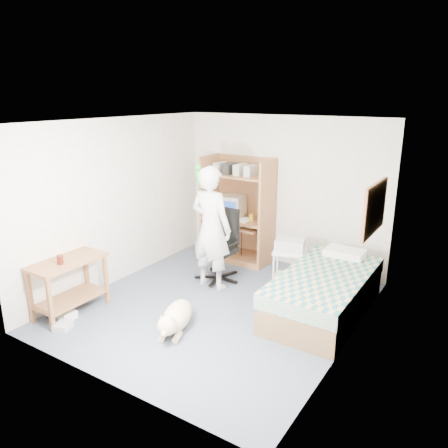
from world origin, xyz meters
name	(u,v)px	position (x,y,z in m)	size (l,w,h in m)	color
floor	(217,306)	(0.00, 0.00, 0.00)	(4.00, 4.00, 0.00)	#464D5F
wall_back	(283,192)	(0.00, 2.00, 1.25)	(3.60, 0.02, 2.50)	beige
wall_right	(354,244)	(1.80, 0.00, 1.25)	(0.02, 4.00, 2.50)	beige
wall_left	(118,202)	(-1.80, 0.00, 1.25)	(0.02, 4.00, 2.50)	beige
ceiling	(216,121)	(0.00, 0.00, 2.50)	(3.60, 4.00, 0.02)	white
computer_hutch	(239,214)	(-0.70, 1.74, 0.82)	(1.20, 0.63, 1.80)	brown
bed	(324,293)	(1.30, 0.62, 0.29)	(1.02, 2.02, 0.66)	brown
side_desk	(69,278)	(-1.55, -1.20, 0.49)	(0.50, 1.00, 0.75)	brown
corkboard	(375,208)	(1.77, 0.90, 1.45)	(0.04, 0.94, 0.66)	#A17348
office_chair	(220,255)	(-0.48, 0.81, 0.40)	(0.63, 0.63, 1.11)	black
person	(211,228)	(-0.44, 0.50, 0.93)	(0.68, 0.44, 1.85)	silver
parrot	(200,175)	(-0.64, 0.52, 1.69)	(0.14, 0.24, 0.37)	#138214
dog	(176,317)	(-0.09, -0.80, 0.17)	(0.55, 0.98, 0.38)	beige
printer_cart	(289,262)	(0.54, 1.16, 0.37)	(0.55, 0.49, 0.56)	white
printer	(290,245)	(0.54, 1.16, 0.65)	(0.42, 0.32, 0.18)	#B5B5B0
crt_monitor	(233,206)	(-0.83, 1.75, 0.95)	(0.42, 0.44, 0.36)	beige
keyboard	(231,224)	(-0.75, 1.58, 0.67)	(0.45, 0.16, 0.03)	beige
pencil_cup	(251,218)	(-0.40, 1.65, 0.82)	(0.08, 0.08, 0.12)	gold
drink_glass	(60,260)	(-1.50, -1.33, 0.81)	(0.08, 0.08, 0.12)	#3E1209
floor_box_a	(66,314)	(-1.50, -1.35, 0.05)	(0.25, 0.20, 0.10)	white
floor_box_b	(63,326)	(-1.29, -1.55, 0.04)	(0.18, 0.22, 0.08)	#B7B8B2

